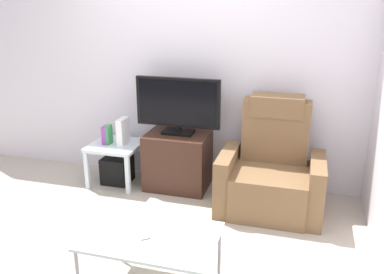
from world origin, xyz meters
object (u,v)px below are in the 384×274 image
Objects in this scene: television at (178,105)px; game_console at (123,132)px; cell_phone at (143,234)px; recliner_armchair at (271,172)px; book_middle at (109,135)px; tv_stand at (178,161)px; side_table at (116,150)px; coffee_table at (151,239)px; subwoofer_box at (117,170)px; book_leftmost at (106,135)px.

game_console is (-0.60, -0.08, -0.32)m from television.
recliner_armchair is at bearing 24.83° from cell_phone.
tv_stand is at bearing 6.72° from book_middle.
tv_stand is 2.27× the size of game_console.
side_table is 0.19m from book_middle.
tv_stand reaches higher than coffee_table.
side_table is at bearing 171.26° from recliner_armchair.
recliner_armchair reaches higher than tv_stand.
subwoofer_box is at bearing 171.26° from recliner_armchair.
game_console is (-1.61, 0.14, 0.22)m from recliner_armchair.
subwoofer_box is 1.90m from coffee_table.
cell_phone is (0.97, -1.59, 0.29)m from subwoofer_box.
side_table is 2.70× the size of book_leftmost.
subwoofer_box is 1.96× the size of cell_phone.
subwoofer_box is (-0.69, -0.09, -0.77)m from television.
television reaches higher than cell_phone.
tv_stand is at bearing 164.59° from recliner_armchair.
book_leftmost is 0.22× the size of coffee_table.
recliner_armchair is 1.81m from book_leftmost.
television reaches higher than side_table.
tv_stand is 0.73× the size of coffee_table.
coffee_table is (1.13, -1.56, -0.14)m from book_leftmost.
side_table is at bearing 18.19° from book_middle.
coffee_table is at bearing -59.43° from game_console.
tv_stand is 1.69m from coffee_table.
television is 4.21× the size of book_middle.
television is 0.88m from book_leftmost.
recliner_armchair reaches higher than side_table.
side_table is 0.23m from subwoofer_box.
book_middle is 0.74× the size of game_console.
television reaches higher than book_middle.
tv_stand is at bearing -90.00° from television.
recliner_armchair is 1.72m from subwoofer_box.
game_console is (0.09, 0.01, 0.45)m from subwoofer_box.
side_table is 1.86m from cell_phone.
tv_stand is 0.61× the size of recliner_armchair.
book_leftmost reaches higher than cell_phone.
coffee_table is 0.07m from cell_phone.
book_leftmost is at bearing -173.61° from tv_stand.
tv_stand is 4.38× the size of cell_phone.
book_leftmost is at bearing -168.69° from subwoofer_box.
game_console is 1.86m from coffee_table.
book_middle is 0.24× the size of coffee_table.
recliner_armchair reaches higher than game_console.
television is 1.04m from subwoofer_box.
side_table is at bearing 123.08° from coffee_table.
television is 0.88m from side_table.
side_table is 0.60× the size of coffee_table.
tv_stand is 3.09× the size of book_middle.
television is at bearing 101.46° from coffee_table.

